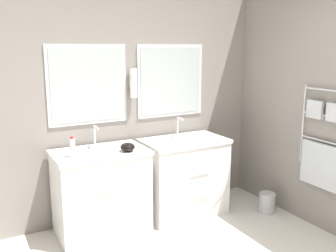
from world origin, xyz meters
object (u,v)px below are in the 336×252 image
(waste_bin, at_px, (267,202))
(vanity_left, at_px, (103,193))
(amenity_bowl, at_px, (128,147))
(vanity_right, at_px, (186,177))
(toiletry_bottle, at_px, (72,148))

(waste_bin, bearing_deg, vanity_left, 166.93)
(vanity_left, distance_m, waste_bin, 1.88)
(vanity_left, xyz_separation_m, waste_bin, (1.80, -0.42, -0.32))
(vanity_left, relative_size, waste_bin, 3.98)
(vanity_left, xyz_separation_m, amenity_bowl, (0.23, -0.11, 0.47))
(vanity_left, xyz_separation_m, vanity_right, (0.97, 0.00, 0.00))
(toiletry_bottle, xyz_separation_m, amenity_bowl, (0.52, -0.06, -0.05))
(amenity_bowl, bearing_deg, vanity_left, 154.06)
(toiletry_bottle, bearing_deg, vanity_right, 2.58)
(vanity_left, bearing_deg, vanity_right, 0.00)
(vanity_left, bearing_deg, toiletry_bottle, -168.93)
(vanity_right, height_order, toiletry_bottle, toiletry_bottle)
(vanity_left, distance_m, amenity_bowl, 0.54)
(toiletry_bottle, xyz_separation_m, waste_bin, (2.09, -0.36, -0.83))
(vanity_left, distance_m, vanity_right, 0.97)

